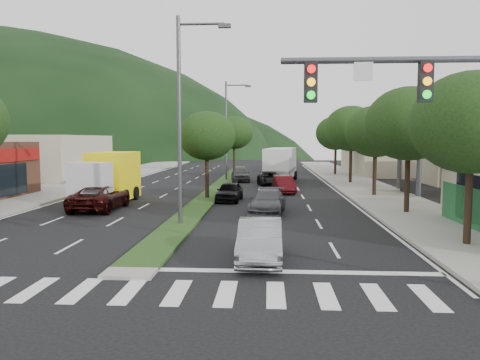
# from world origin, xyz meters

# --- Properties ---
(ground) EXTENTS (160.00, 160.00, 0.00)m
(ground) POSITION_xyz_m (0.00, 0.00, 0.00)
(ground) COLOR black
(ground) RESTS_ON ground
(sidewalk_right) EXTENTS (5.00, 90.00, 0.15)m
(sidewalk_right) POSITION_xyz_m (12.50, 25.00, 0.07)
(sidewalk_right) COLOR gray
(sidewalk_right) RESTS_ON ground
(sidewalk_left) EXTENTS (6.00, 90.00, 0.15)m
(sidewalk_left) POSITION_xyz_m (-13.00, 25.00, 0.07)
(sidewalk_left) COLOR gray
(sidewalk_left) RESTS_ON ground
(median) EXTENTS (1.60, 56.00, 0.12)m
(median) POSITION_xyz_m (0.00, 28.00, 0.06)
(median) COLOR #1F3B15
(median) RESTS_ON ground
(crosswalk) EXTENTS (19.00, 2.20, 0.01)m
(crosswalk) POSITION_xyz_m (0.00, -2.00, 0.01)
(crosswalk) COLOR silver
(crosswalk) RESTS_ON ground
(traffic_signal) EXTENTS (6.12, 0.40, 7.00)m
(traffic_signal) POSITION_xyz_m (9.03, -1.54, 4.65)
(traffic_signal) COLOR #47494C
(traffic_signal) RESTS_ON ground
(gas_canopy) EXTENTS (12.20, 8.20, 5.25)m
(gas_canopy) POSITION_xyz_m (19.00, 22.00, 4.65)
(gas_canopy) COLOR silver
(gas_canopy) RESTS_ON ground
(bldg_left_far) EXTENTS (9.00, 14.00, 4.60)m
(bldg_left_far) POSITION_xyz_m (-19.00, 34.00, 2.30)
(bldg_left_far) COLOR #B4AA8F
(bldg_left_far) RESTS_ON ground
(bldg_right_far) EXTENTS (10.00, 16.00, 5.20)m
(bldg_right_far) POSITION_xyz_m (19.50, 44.00, 2.60)
(bldg_right_far) COLOR #B4AA8F
(bldg_right_far) RESTS_ON ground
(tree_r_a) EXTENTS (4.60, 4.60, 6.63)m
(tree_r_a) POSITION_xyz_m (12.00, 4.00, 4.82)
(tree_r_a) COLOR black
(tree_r_a) RESTS_ON sidewalk_right
(tree_r_b) EXTENTS (4.80, 4.80, 6.94)m
(tree_r_b) POSITION_xyz_m (12.00, 12.00, 5.04)
(tree_r_b) COLOR black
(tree_r_b) RESTS_ON sidewalk_right
(tree_r_c) EXTENTS (4.40, 4.40, 6.48)m
(tree_r_c) POSITION_xyz_m (12.00, 20.00, 4.75)
(tree_r_c) COLOR black
(tree_r_c) RESTS_ON sidewalk_right
(tree_r_d) EXTENTS (5.00, 5.00, 7.17)m
(tree_r_d) POSITION_xyz_m (12.00, 30.00, 5.18)
(tree_r_d) COLOR black
(tree_r_d) RESTS_ON sidewalk_right
(tree_r_e) EXTENTS (4.60, 4.60, 6.71)m
(tree_r_e) POSITION_xyz_m (12.00, 40.00, 4.89)
(tree_r_e) COLOR black
(tree_r_e) RESTS_ON sidewalk_right
(tree_med_near) EXTENTS (4.00, 4.00, 6.02)m
(tree_med_near) POSITION_xyz_m (0.00, 18.00, 4.43)
(tree_med_near) COLOR black
(tree_med_near) RESTS_ON median
(tree_med_far) EXTENTS (4.80, 4.80, 6.94)m
(tree_med_far) POSITION_xyz_m (0.00, 44.00, 5.01)
(tree_med_far) COLOR black
(tree_med_far) RESTS_ON median
(streetlight_near) EXTENTS (2.60, 0.25, 10.00)m
(streetlight_near) POSITION_xyz_m (0.21, 8.00, 5.58)
(streetlight_near) COLOR #47494C
(streetlight_near) RESTS_ON ground
(streetlight_mid) EXTENTS (2.60, 0.25, 10.00)m
(streetlight_mid) POSITION_xyz_m (0.21, 33.00, 5.58)
(streetlight_mid) COLOR #47494C
(streetlight_mid) RESTS_ON ground
(sedan_silver) EXTENTS (1.50, 4.27, 1.41)m
(sedan_silver) POSITION_xyz_m (4.00, 1.56, 0.70)
(sedan_silver) COLOR gray
(sedan_silver) RESTS_ON ground
(suv_maroon) EXTENTS (2.46, 5.28, 1.46)m
(suv_maroon) POSITION_xyz_m (-5.70, 12.63, 0.73)
(suv_maroon) COLOR black
(suv_maroon) RESTS_ON ground
(car_queue_a) EXTENTS (1.82, 3.96, 1.32)m
(car_queue_a) POSITION_xyz_m (1.66, 17.05, 0.66)
(car_queue_a) COLOR black
(car_queue_a) RESTS_ON ground
(car_queue_b) EXTENTS (2.32, 4.73, 1.32)m
(car_queue_b) POSITION_xyz_m (4.25, 12.05, 0.66)
(car_queue_b) COLOR #46464B
(car_queue_b) RESTS_ON ground
(car_queue_c) EXTENTS (1.87, 4.10, 1.30)m
(car_queue_c) POSITION_xyz_m (5.50, 22.05, 0.65)
(car_queue_c) COLOR #450B0F
(car_queue_c) RESTS_ON ground
(car_queue_d) EXTENTS (2.68, 4.80, 1.27)m
(car_queue_d) POSITION_xyz_m (4.52, 27.05, 0.63)
(car_queue_d) COLOR black
(car_queue_d) RESTS_ON ground
(car_queue_e) EXTENTS (2.22, 4.47, 1.46)m
(car_queue_e) POSITION_xyz_m (1.50, 32.05, 0.73)
(car_queue_e) COLOR #47474B
(car_queue_e) RESTS_ON ground
(box_truck) EXTENTS (2.89, 6.86, 3.33)m
(box_truck) POSITION_xyz_m (-6.20, 15.75, 1.57)
(box_truck) COLOR silver
(box_truck) RESTS_ON ground
(motorhome) EXTENTS (3.71, 8.88, 3.31)m
(motorhome) POSITION_xyz_m (5.50, 32.08, 1.76)
(motorhome) COLOR white
(motorhome) RESTS_ON ground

